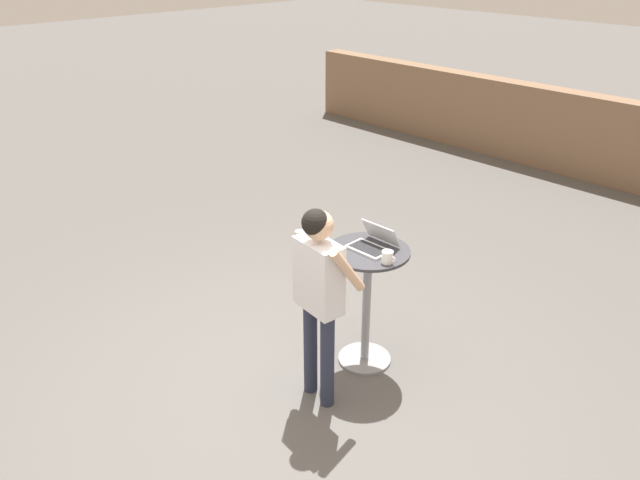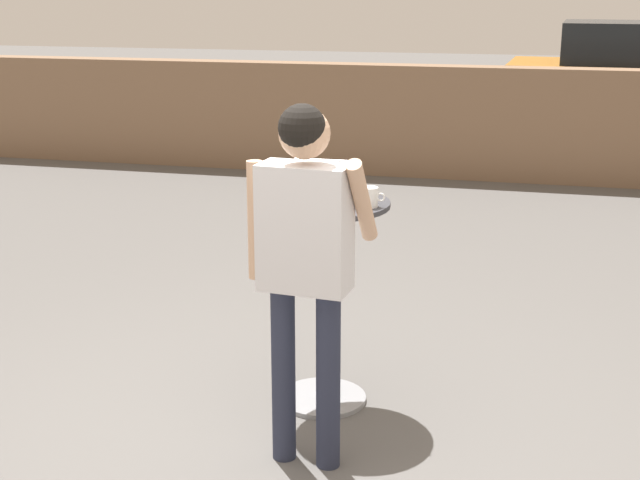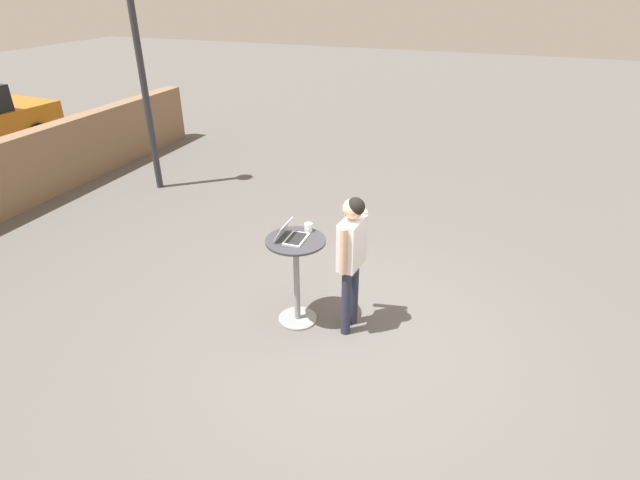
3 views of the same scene
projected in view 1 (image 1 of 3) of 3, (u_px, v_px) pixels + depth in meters
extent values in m
plane|color=#5B5956|center=(294.00, 390.00, 5.14)|extent=(50.00, 50.00, 0.00)
cube|color=#84664C|center=(636.00, 147.00, 8.95)|extent=(12.48, 0.35, 1.25)
cylinder|color=gray|center=(364.00, 358.00, 5.51)|extent=(0.46, 0.46, 0.03)
cylinder|color=gray|center=(366.00, 307.00, 5.27)|extent=(0.07, 0.07, 1.04)
cylinder|color=#333338|center=(369.00, 251.00, 5.03)|extent=(0.68, 0.68, 0.02)
cube|color=silver|center=(368.00, 249.00, 5.02)|extent=(0.34, 0.21, 0.02)
cube|color=black|center=(368.00, 248.00, 5.02)|extent=(0.30, 0.17, 0.00)
cube|color=silver|center=(381.00, 233.00, 5.08)|extent=(0.34, 0.11, 0.18)
cube|color=white|center=(380.00, 233.00, 5.07)|extent=(0.31, 0.10, 0.16)
cylinder|color=white|center=(387.00, 257.00, 4.82)|extent=(0.09, 0.09, 0.10)
torus|color=white|center=(393.00, 259.00, 4.78)|extent=(0.04, 0.01, 0.04)
cylinder|color=#282D42|center=(310.00, 347.00, 4.97)|extent=(0.11, 0.11, 0.84)
cylinder|color=#282D42|center=(327.00, 360.00, 4.81)|extent=(0.11, 0.11, 0.84)
cube|color=silver|center=(319.00, 276.00, 4.58)|extent=(0.41, 0.24, 0.56)
sphere|color=#DBAD89|center=(319.00, 225.00, 4.40)|extent=(0.22, 0.22, 0.22)
sphere|color=black|center=(316.00, 223.00, 4.37)|extent=(0.20, 0.20, 0.20)
cylinder|color=#DBAD89|center=(300.00, 262.00, 4.74)|extent=(0.07, 0.07, 0.53)
cylinder|color=#DBAD89|center=(348.00, 270.00, 4.41)|extent=(0.10, 0.32, 0.41)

